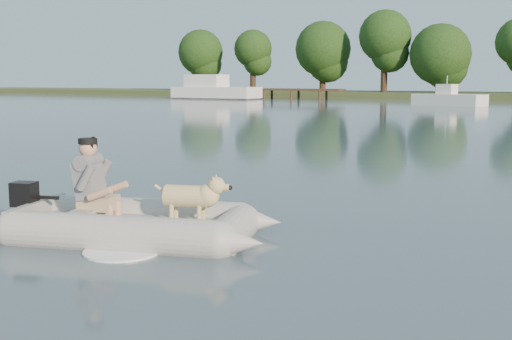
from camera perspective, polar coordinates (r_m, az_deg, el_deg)
The scene contains 8 objects.
water at distance 8.13m, azimuth -5.83°, elevation -6.66°, with size 160.00×160.00×0.00m, color slate.
dock at distance 65.96m, azimuth 0.29°, elevation 6.82°, with size 18.00×2.00×1.04m, color #4C331E, non-canonical shape.
dinghy at distance 8.47m, azimuth -10.41°, elevation -2.06°, with size 4.77×3.56×1.38m, color #979793, non-canonical shape.
man at distance 8.78m, azimuth -14.50°, elevation -0.61°, with size 0.72×0.62×1.07m, color slate, non-canonical shape.
dog at distance 8.30m, azimuth -6.15°, elevation -2.69°, with size 0.93×0.33×0.62m, color tan, non-canonical shape.
outboard_motor at distance 9.28m, azimuth -19.84°, elevation -3.28°, with size 0.41×0.29×0.78m, color black, non-canonical shape.
cabin_cruiser at distance 64.15m, azimuth -3.58°, elevation 7.39°, with size 9.28×3.31×2.87m, color white, non-canonical shape.
motorboat at distance 51.45m, azimuth 16.81°, elevation 6.72°, with size 5.61×2.16×2.37m, color white, non-canonical shape.
Camera 1 is at (4.36, -6.54, 2.07)m, focal length 45.00 mm.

